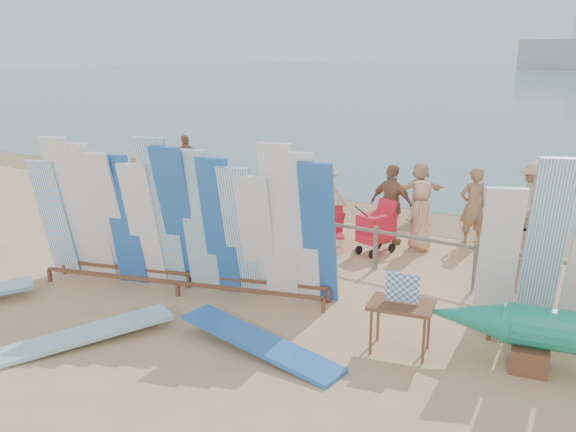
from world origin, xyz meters
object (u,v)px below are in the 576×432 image
Objects in this scene: vendor_table at (400,326)px; beachgoer_6 at (421,215)px; beach_chair_right at (330,237)px; beachgoer_8 at (519,247)px; beachgoer_11 at (174,170)px; beachgoer_5 at (420,192)px; beachgoer_7 at (473,206)px; beachgoer_9 at (533,202)px; stroller at (376,233)px; beachgoer_2 at (264,201)px; flat_board_b at (83,342)px; beach_chair_left at (330,235)px; main_surfboard_rack at (180,224)px; beachgoer_3 at (327,196)px; beachgoer_4 at (392,205)px; side_surfboard_rack at (568,258)px; flat_board_d at (260,352)px; beachgoer_0 at (140,183)px; beachgoer_1 at (175,182)px; beachgoer_extra_1 at (186,161)px.

beachgoer_6 is at bearing 95.86° from vendor_table.
beachgoer_8 is (4.01, -0.04, 0.49)m from beach_chair_right.
beachgoer_11 is 7.54m from beachgoer_5.
beachgoer_7 is at bearing -12.78° from beachgoer_8.
stroller is at bearing 129.05° from beachgoer_9.
beachgoer_2 reaches higher than stroller.
vendor_table is at bearing -4.59° from beachgoer_6.
beachgoer_7 is 2.58m from beachgoer_8.
beach_chair_left is at bearing 109.67° from flat_board_b.
beachgoer_9 is (4.66, 6.65, -0.34)m from main_surfboard_rack.
main_surfboard_rack is at bearing -136.13° from beachgoer_3.
beach_chair_right is 7.03m from beachgoer_11.
beachgoer_4 is at bearing -93.84° from beachgoer_11.
side_surfboard_rack reaches higher than beachgoer_7.
side_surfboard_rack reaches higher than beach_chair_right.
beachgoer_11 reaches higher than vendor_table.
stroller is 3.81m from beachgoer_9.
beachgoer_0 reaches higher than flat_board_d.
stroller is 0.73× the size of beachgoer_6.
beachgoer_4 is at bearing 119.31° from beachgoer_9.
main_surfboard_rack is at bearing -139.03° from beach_chair_right.
side_surfboard_rack is 1.81× the size of beachgoer_6.
flat_board_d is 1.72× the size of beachgoer_6.
beachgoer_3 is at bearing 128.32° from beachgoer_1.
beachgoer_5 reaches higher than flat_board_d.
beach_chair_left is 0.45× the size of beachgoer_extra_1.
main_surfboard_rack reaches higher than beachgoer_6.
stroller is at bearing -15.06° from beach_chair_right.
flat_board_b is (-6.03, -4.03, -1.29)m from side_surfboard_rack.
beachgoer_extra_1 reaches higher than beachgoer_8.
beachgoer_7 is 9.19m from beachgoer_11.
beachgoer_4 reaches higher than beachgoer_8.
vendor_table is 1.58× the size of beach_chair_left.
beach_chair_right is 0.57× the size of beachgoer_0.
flat_board_d is 5.91m from beachgoer_6.
beachgoer_5 is at bearing 43.86° from beach_chair_right.
beachgoer_5 is at bearing 109.53° from stroller.
beachgoer_6 is at bearing 42.99° from main_surfboard_rack.
beachgoer_1 is at bearing -108.57° from beachgoer_6.
beachgoer_3 is (-1.75, -1.77, 0.01)m from beachgoer_5.
beachgoer_extra_1 is (-7.06, 3.21, 0.58)m from beach_chair_right.
flat_board_d is 1.43× the size of beachgoer_9.
beachgoer_5 is at bearing -4.26° from beachgoer_8.
beachgoer_7 is 1.16× the size of beachgoer_11.
flat_board_b is at bearing -38.89° from beachgoer_2.
beachgoer_11 is at bearing -110.14° from beachgoer_1.
main_surfboard_rack reaches higher than stroller.
beachgoer_11 is (-5.72, 8.16, 0.77)m from flat_board_b.
side_surfboard_rack is at bearing 85.34° from beachgoer_5.
side_surfboard_rack is at bearing 30.19° from vendor_table.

